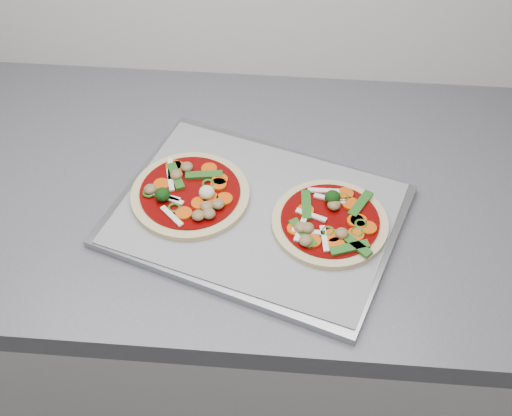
{
  "coord_description": "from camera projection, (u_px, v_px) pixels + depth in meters",
  "views": [
    {
      "loc": [
        -0.29,
        0.51,
        1.71
      ],
      "look_at": [
        -0.35,
        1.23,
        0.93
      ],
      "focal_mm": 50.0,
      "sensor_mm": 36.0,
      "label": 1
    }
  ],
  "objects": [
    {
      "name": "pizza_right",
      "position": [
        330.0,
        222.0,
        1.05
      ],
      "size": [
        0.24,
        0.24,
        0.03
      ],
      "rotation": [
        0.0,
        0.0,
        -0.75
      ],
      "color": "#D2B782",
      "rests_on": "parchment"
    },
    {
      "name": "baking_tray",
      "position": [
        256.0,
        216.0,
        1.08
      ],
      "size": [
        0.5,
        0.43,
        0.01
      ],
      "primitive_type": "cube",
      "rotation": [
        0.0,
        0.0,
        -0.33
      ],
      "color": "gray",
      "rests_on": "countertop"
    },
    {
      "name": "countertop",
      "position": [
        478.0,
        211.0,
        1.13
      ],
      "size": [
        3.6,
        0.6,
        0.04
      ],
      "primitive_type": "cube",
      "color": "slate",
      "rests_on": "base_cabinet"
    },
    {
      "name": "pizza_left",
      "position": [
        190.0,
        194.0,
        1.09
      ],
      "size": [
        0.26,
        0.26,
        0.03
      ],
      "rotation": [
        0.0,
        0.0,
        -0.65
      ],
      "color": "#D2B782",
      "rests_on": "parchment"
    },
    {
      "name": "base_cabinet",
      "position": [
        428.0,
        360.0,
        1.46
      ],
      "size": [
        3.6,
        0.6,
        0.86
      ],
      "primitive_type": "cube",
      "color": "#B8B8B6",
      "rests_on": "ground"
    },
    {
      "name": "parchment",
      "position": [
        256.0,
        213.0,
        1.08
      ],
      "size": [
        0.47,
        0.4,
        0.0
      ],
      "primitive_type": "cube",
      "rotation": [
        0.0,
        0.0,
        -0.3
      ],
      "color": "gray",
      "rests_on": "baking_tray"
    }
  ]
}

